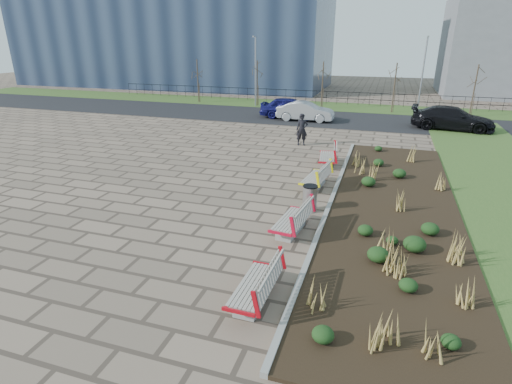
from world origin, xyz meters
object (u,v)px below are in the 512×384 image
(bench_a, at_px, (254,283))
(bench_c, at_px, (315,176))
(pedestrian, at_px, (302,130))
(lamp_west, at_px, (256,72))
(car_black, at_px, (452,118))
(bench_d, at_px, (327,155))
(lamp_east, at_px, (422,77))
(car_silver, at_px, (305,111))
(litter_bin, at_px, (310,199))
(bench_b, at_px, (291,218))
(car_blue, at_px, (290,108))

(bench_a, height_order, bench_c, same)
(pedestrian, distance_m, lamp_west, 14.58)
(bench_a, bearing_deg, car_black, 74.19)
(bench_d, height_order, lamp_east, lamp_east)
(lamp_east, bearing_deg, pedestrian, -119.10)
(pedestrian, distance_m, car_silver, 7.42)
(car_silver, height_order, lamp_west, lamp_west)
(litter_bin, relative_size, pedestrian, 0.52)
(bench_a, distance_m, lamp_west, 29.32)
(car_black, bearing_deg, car_silver, 96.99)
(bench_d, bearing_deg, bench_b, -97.15)
(car_silver, bearing_deg, bench_b, -170.52)
(bench_d, height_order, car_black, car_black)
(bench_d, xyz_separation_m, lamp_east, (5.00, 16.13, 2.54))
(bench_a, bearing_deg, car_blue, 102.67)
(car_silver, distance_m, lamp_east, 10.11)
(car_black, bearing_deg, litter_bin, 165.01)
(bench_a, distance_m, bench_c, 8.33)
(bench_b, xyz_separation_m, bench_c, (0.00, 4.44, 0.00))
(litter_bin, xyz_separation_m, car_blue, (-4.88, 17.40, 0.34))
(car_blue, bearing_deg, bench_d, -161.60)
(car_blue, bearing_deg, bench_a, -172.20)
(pedestrian, bearing_deg, lamp_east, 43.74)
(bench_c, distance_m, pedestrian, 7.14)
(bench_c, bearing_deg, bench_b, -82.79)
(car_blue, height_order, car_silver, car_blue)
(bench_b, height_order, pedestrian, pedestrian)
(bench_d, bearing_deg, bench_a, -97.15)
(bench_c, bearing_deg, litter_bin, -77.12)
(bench_c, relative_size, pedestrian, 1.13)
(bench_c, distance_m, car_blue, 15.56)
(car_blue, xyz_separation_m, lamp_west, (-4.37, 4.60, 2.22))
(bench_d, relative_size, car_black, 0.39)
(bench_b, height_order, lamp_east, lamp_east)
(pedestrian, xyz_separation_m, car_silver, (-1.26, 7.31, -0.20))
(bench_c, distance_m, litter_bin, 2.56)
(litter_bin, bearing_deg, pedestrian, 103.65)
(bench_b, distance_m, lamp_east, 24.55)
(car_black, bearing_deg, pedestrian, 136.09)
(bench_c, height_order, car_black, car_black)
(lamp_west, bearing_deg, car_silver, -42.91)
(bench_a, distance_m, lamp_east, 28.34)
(bench_d, distance_m, car_black, 12.88)
(bench_d, relative_size, pedestrian, 1.13)
(litter_bin, xyz_separation_m, car_black, (6.70, 16.71, 0.31))
(car_blue, distance_m, lamp_west, 6.72)
(car_black, height_order, lamp_west, lamp_west)
(pedestrian, relative_size, car_black, 0.35)
(car_black, xyz_separation_m, lamp_east, (-1.95, 5.29, 2.24))
(bench_a, bearing_deg, car_silver, 99.69)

